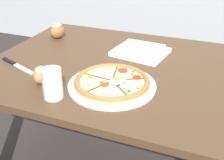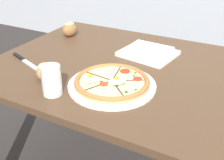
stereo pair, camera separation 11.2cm
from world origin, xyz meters
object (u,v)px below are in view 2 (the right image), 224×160
at_px(dining_table, 135,85).
at_px(knife_main, 25,61).
at_px(water_glass, 52,82).
at_px(pizza, 112,83).
at_px(bread_piece_near, 44,71).
at_px(napkin_folded, 148,52).
at_px(bread_piece_mid, 70,29).

distance_m(dining_table, knife_main, 0.54).
bearing_deg(water_glass, dining_table, 61.27).
distance_m(pizza, bread_piece_near, 0.29).
relative_size(napkin_folded, knife_main, 1.22).
distance_m(napkin_folded, water_glass, 0.56).
distance_m(napkin_folded, knife_main, 0.60).
relative_size(bread_piece_near, knife_main, 0.39).
bearing_deg(pizza, knife_main, 178.06).
xyz_separation_m(bread_piece_near, knife_main, (-0.20, 0.09, -0.03)).
bearing_deg(bread_piece_near, knife_main, 154.90).
height_order(napkin_folded, water_glass, water_glass).
xyz_separation_m(bread_piece_mid, water_glass, (0.33, -0.57, 0.01)).
height_order(dining_table, napkin_folded, napkin_folded).
bearing_deg(napkin_folded, pizza, -91.79).
xyz_separation_m(napkin_folded, bread_piece_near, (-0.29, -0.44, 0.02)).
relative_size(pizza, napkin_folded, 1.25).
distance_m(napkin_folded, bread_piece_mid, 0.52).
height_order(pizza, water_glass, water_glass).
bearing_deg(water_glass, napkin_folded, 70.36).
distance_m(pizza, bread_piece_mid, 0.65).
bearing_deg(bread_piece_near, dining_table, 42.47).
xyz_separation_m(napkin_folded, knife_main, (-0.49, -0.35, -0.01)).
height_order(bread_piece_near, water_glass, water_glass).
height_order(dining_table, bread_piece_near, bread_piece_near).
bearing_deg(dining_table, bread_piece_mid, 157.32).
height_order(dining_table, water_glass, water_glass).
height_order(bread_piece_near, bread_piece_mid, bread_piece_mid).
bearing_deg(pizza, napkin_folded, 88.21).
xyz_separation_m(napkin_folded, water_glass, (-0.19, -0.52, 0.04)).
distance_m(napkin_folded, bread_piece_near, 0.53).
height_order(pizza, napkin_folded, pizza).
bearing_deg(knife_main, water_glass, -9.11).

